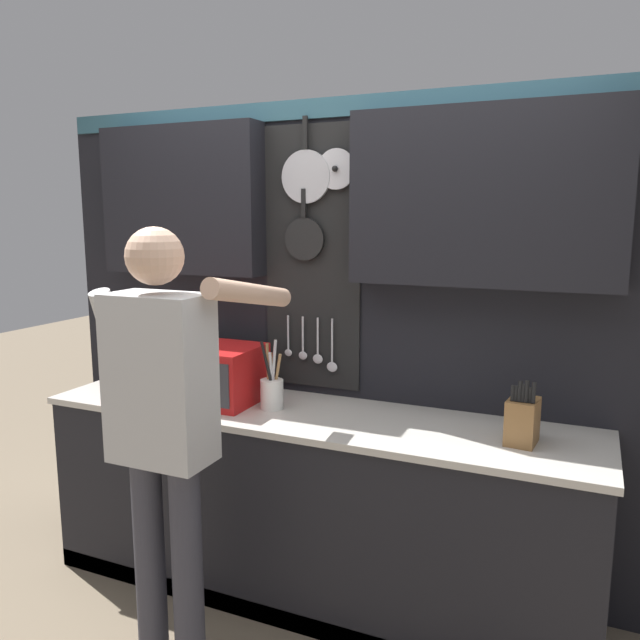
% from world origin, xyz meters
% --- Properties ---
extents(ground_plane, '(14.00, 14.00, 0.00)m').
position_xyz_m(ground_plane, '(0.00, 0.00, 0.00)').
color(ground_plane, '#756651').
extents(base_cabinet_counter, '(2.54, 0.62, 0.89)m').
position_xyz_m(base_cabinet_counter, '(0.00, -0.00, 0.44)').
color(base_cabinet_counter, black).
rests_on(base_cabinet_counter, ground_plane).
extents(back_wall_unit, '(3.11, 0.20, 2.30)m').
position_xyz_m(back_wall_unit, '(0.01, 0.27, 1.48)').
color(back_wall_unit, black).
rests_on(back_wall_unit, ground_plane).
extents(microwave, '(0.52, 0.35, 0.27)m').
position_xyz_m(microwave, '(-0.54, -0.02, 1.02)').
color(microwave, red).
rests_on(microwave, base_cabinet_counter).
extents(knife_block, '(0.12, 0.16, 0.26)m').
position_xyz_m(knife_block, '(0.92, -0.02, 0.98)').
color(knife_block, brown).
rests_on(knife_block, base_cabinet_counter).
extents(utensil_crock, '(0.11, 0.11, 0.32)m').
position_xyz_m(utensil_crock, '(-0.19, -0.02, 0.98)').
color(utensil_crock, white).
rests_on(utensil_crock, base_cabinet_counter).
extents(person, '(0.54, 0.68, 1.73)m').
position_xyz_m(person, '(-0.32, -0.62, 1.04)').
color(person, '#383842').
rests_on(person, ground_plane).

